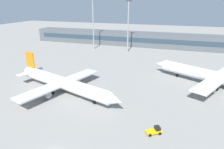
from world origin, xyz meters
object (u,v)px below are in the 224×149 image
airplane_near (64,83)px  airplane_mid (214,77)px  floodlight_tower_east (93,21)px  floodlight_tower_west (128,23)px  baggage_tug_yellow (155,131)px

airplane_near → airplane_mid: airplane_mid is taller
airplane_mid → floodlight_tower_east: size_ratio=1.43×
airplane_mid → floodlight_tower_west: floodlight_tower_west is taller
airplane_mid → floodlight_tower_west: size_ratio=1.48×
baggage_tug_yellow → floodlight_tower_east: 91.47m
airplane_near → floodlight_tower_west: size_ratio=1.49×
airplane_mid → baggage_tug_yellow: size_ratio=11.45×
baggage_tug_yellow → airplane_mid: bearing=64.7°
airplane_near → baggage_tug_yellow: bearing=-22.2°
airplane_mid → baggage_tug_yellow: 37.72m
baggage_tug_yellow → floodlight_tower_east: (-47.62, 76.30, 16.67)m
airplane_mid → floodlight_tower_west: (-41.43, 41.06, 13.34)m
airplane_mid → floodlight_tower_west: 59.84m
airplane_near → floodlight_tower_east: size_ratio=1.44×
airplane_near → floodlight_tower_east: bearing=104.6°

